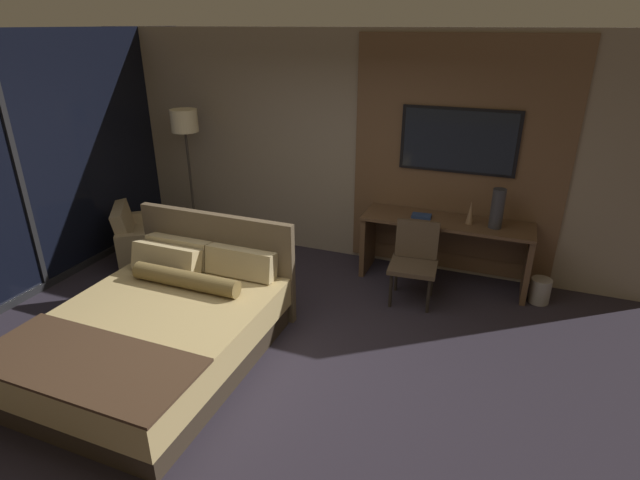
{
  "coord_description": "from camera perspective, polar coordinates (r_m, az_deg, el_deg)",
  "views": [
    {
      "loc": [
        1.86,
        -3.19,
        2.84
      ],
      "look_at": [
        0.2,
        1.03,
        0.86
      ],
      "focal_mm": 28.0,
      "sensor_mm": 36.0,
      "label": 1
    }
  ],
  "objects": [
    {
      "name": "wall_left_window",
      "position": [
        6.23,
        -31.18,
        6.08
      ],
      "size": [
        0.06,
        6.0,
        2.8
      ],
      "color": "black",
      "rests_on": "ground_plane"
    },
    {
      "name": "desk_chair",
      "position": [
        5.53,
        10.79,
        -1.75
      ],
      "size": [
        0.54,
        0.53,
        0.87
      ],
      "rotation": [
        0.0,
        0.0,
        0.08
      ],
      "color": "#4C3D2D",
      "rests_on": "ground_plane"
    },
    {
      "name": "bed",
      "position": [
        4.79,
        -17.89,
        -9.65
      ],
      "size": [
        1.76,
        2.23,
        1.07
      ],
      "color": "#33281E",
      "rests_on": "ground_plane"
    },
    {
      "name": "wall_back_tv_panel",
      "position": [
        6.2,
        5.17,
        10.03
      ],
      "size": [
        7.2,
        0.09,
        2.8
      ],
      "color": "gray",
      "rests_on": "ground_plane"
    },
    {
      "name": "vase_tall",
      "position": [
        5.72,
        19.61,
        3.4
      ],
      "size": [
        0.14,
        0.14,
        0.44
      ],
      "color": "#333338",
      "rests_on": "desk"
    },
    {
      "name": "desk",
      "position": [
        5.98,
        14.14,
        0.11
      ],
      "size": [
        1.9,
        0.56,
        0.78
      ],
      "color": "brown",
      "rests_on": "ground_plane"
    },
    {
      "name": "ground_plane",
      "position": [
        4.66,
        -7.19,
        -14.19
      ],
      "size": [
        16.0,
        16.0,
        0.0
      ],
      "primitive_type": "plane",
      "color": "#28232D"
    },
    {
      "name": "tv",
      "position": [
        5.87,
        15.55,
        10.87
      ],
      "size": [
        1.29,
        0.04,
        0.73
      ],
      "color": "black"
    },
    {
      "name": "vase_short",
      "position": [
        5.78,
        16.81,
        3.04
      ],
      "size": [
        0.08,
        0.08,
        0.26
      ],
      "color": "#846647",
      "rests_on": "desk"
    },
    {
      "name": "book",
      "position": [
        5.87,
        11.52,
        2.7
      ],
      "size": [
        0.23,
        0.16,
        0.03
      ],
      "color": "navy",
      "rests_on": "desk"
    },
    {
      "name": "waste_bin",
      "position": [
        6.01,
        23.85,
        -5.31
      ],
      "size": [
        0.22,
        0.22,
        0.28
      ],
      "color": "gray",
      "rests_on": "ground_plane"
    },
    {
      "name": "floor_lamp",
      "position": [
        6.71,
        -15.12,
        11.77
      ],
      "size": [
        0.34,
        0.34,
        1.85
      ],
      "color": "#282623",
      "rests_on": "ground_plane"
    },
    {
      "name": "armchair_by_window",
      "position": [
        6.74,
        -18.6,
        -0.27
      ],
      "size": [
        1.19,
        1.2,
        0.77
      ],
      "rotation": [
        0.0,
        0.0,
        2.2
      ],
      "color": "#998460",
      "rests_on": "ground_plane"
    }
  ]
}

